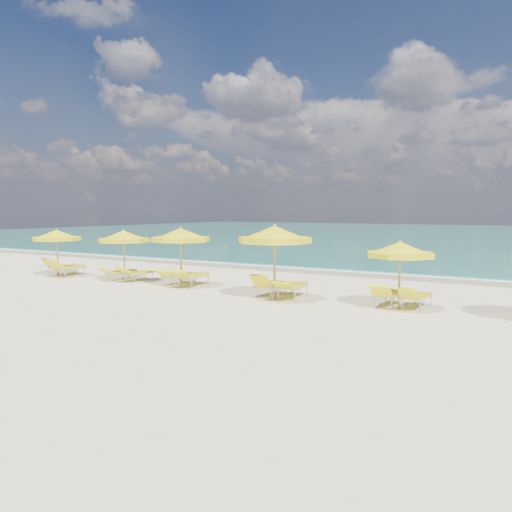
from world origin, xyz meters
The scene contains 20 objects.
ground_plane centered at (0.00, 0.00, 0.00)m, with size 120.00×120.00×0.00m, color beige.
ocean centered at (0.00, 48.00, 0.00)m, with size 120.00×80.00×0.30m, color #126955.
wet_sand_band centered at (0.00, 7.40, 0.00)m, with size 120.00×2.60×0.01m, color tan.
foam_line centered at (0.00, 8.20, 0.00)m, with size 120.00×1.20×0.03m, color white.
whitecap_near centered at (-6.00, 17.00, 0.00)m, with size 14.00×0.36×0.05m, color white.
umbrella_1 centered at (-9.34, -0.32, 1.83)m, with size 2.28×2.28×2.15m.
umbrella_2 centered at (-5.61, 0.08, 1.86)m, with size 2.51×2.51×2.18m.
umbrella_3 centered at (-2.64, 0.17, 1.99)m, with size 2.36×2.36×2.33m.
umbrella_4 centered at (1.91, -0.54, 2.15)m, with size 3.11×3.11×2.52m.
umbrella_5 centered at (5.95, -0.08, 1.78)m, with size 2.19×2.19×2.08m.
lounger_1_left centered at (-9.75, 0.27, 0.21)m, with size 0.81×1.71×0.82m.
lounger_1_right centered at (-8.94, -0.01, 0.23)m, with size 0.79×1.85×0.85m.
lounger_2_left centered at (-6.04, 0.29, 0.20)m, with size 0.81×1.79×0.63m.
lounger_2_right centered at (-5.09, 0.36, 0.20)m, with size 0.63×1.71×0.70m.
lounger_3_left centered at (-3.13, 0.47, 0.21)m, with size 0.67×1.82×0.71m.
lounger_3_right centered at (-2.23, 0.38, 0.24)m, with size 0.85×2.05×0.80m.
lounger_4_left centered at (1.48, -0.02, 0.23)m, with size 0.76×1.89×0.89m.
lounger_4_right centered at (2.32, -0.01, 0.24)m, with size 0.90×2.11×0.74m.
lounger_5_left centered at (5.54, 0.22, 0.23)m, with size 0.64×1.82×0.83m.
lounger_5_right centered at (6.41, 0.26, 0.21)m, with size 0.73×1.77×0.77m.
Camera 1 is at (9.72, -15.20, 2.99)m, focal length 35.00 mm.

